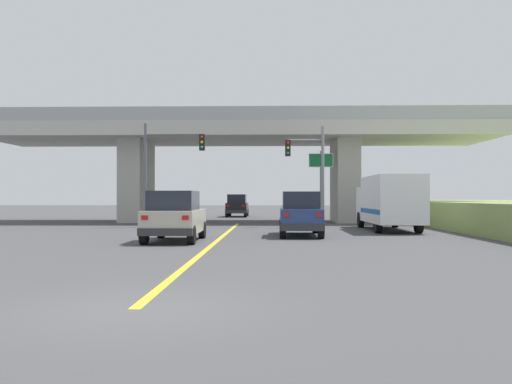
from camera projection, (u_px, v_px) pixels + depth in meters
The scene contains 10 objects.
ground at pixel (240, 222), 39.54m from camera, with size 160.00×160.00×0.00m, color #424244.
overpass_bridge at pixel (240, 145), 39.60m from camera, with size 35.51×8.17×7.68m.
lane_divider_stripe at pixel (218, 240), 22.56m from camera, with size 0.20×27.80×0.01m, color yellow.
suv_lead at pixel (175, 216), 22.00m from camera, with size 2.04×4.37×2.02m.
suv_crossing at pixel (300, 214), 25.13m from camera, with size 1.95×4.81×2.02m.
box_truck at pixel (389, 202), 29.17m from camera, with size 2.33×7.53×2.87m.
sedan_oncoming at pixel (237, 206), 49.77m from camera, with size 1.89×4.62×2.02m.
traffic_signal_nearside at pixel (311, 165), 32.50m from camera, with size 2.32×0.36×5.96m.
traffic_signal_farside at pixel (165, 160), 32.63m from camera, with size 3.63×0.36×6.16m.
highway_sign at pixel (321, 170), 37.11m from camera, with size 1.64×0.17×4.89m.
Camera 1 is at (2.15, -8.63, 1.77)m, focal length 38.56 mm.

